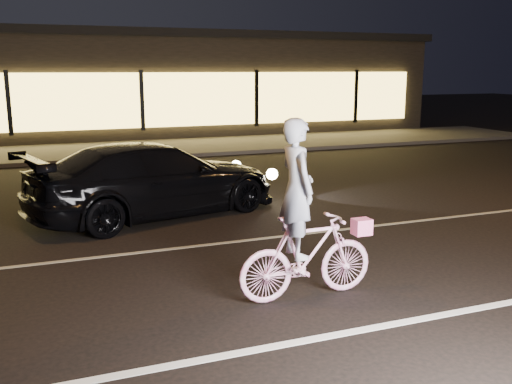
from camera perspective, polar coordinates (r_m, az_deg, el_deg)
name	(u,v)px	position (r m, az deg, el deg)	size (l,w,h in m)	color
ground	(343,276)	(7.85, 8.68, -8.33)	(90.00, 90.00, 0.00)	black
lane_stripe_near	(410,321)	(6.69, 15.19, -12.33)	(60.00, 0.12, 0.01)	silver
lane_stripe_far	(283,236)	(9.54, 2.71, -4.44)	(60.00, 0.10, 0.01)	gray
sidewalk	(153,149)	(19.88, -10.23, 4.30)	(30.00, 4.00, 0.12)	#383533
storefront	(124,83)	(25.59, -13.04, 10.60)	(25.40, 8.42, 4.20)	black
cyclist	(304,236)	(6.84, 4.85, -4.43)	(1.74, 0.60, 2.20)	#D64793
sedan	(156,179)	(10.89, -10.01, 1.25)	(5.15, 3.19, 1.39)	black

